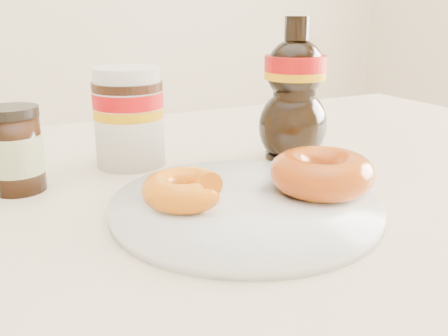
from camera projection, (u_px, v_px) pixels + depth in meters
name	position (u px, v px, depth m)	size (l,w,h in m)	color
dining_table	(202.00, 257.00, 0.61)	(1.40, 0.90, 0.75)	beige
plate	(245.00, 205.00, 0.53)	(0.29, 0.29, 0.01)	white
donut_bitten	(184.00, 189.00, 0.51)	(0.09, 0.09, 0.03)	#D95F0C
donut_whole	(322.00, 173.00, 0.55)	(0.11, 0.11, 0.04)	#8F3F09
nutella_jar	(129.00, 113.00, 0.67)	(0.09, 0.09, 0.13)	white
syrup_bottle	(294.00, 90.00, 0.70)	(0.10, 0.09, 0.20)	black
dark_jar	(15.00, 150.00, 0.58)	(0.06, 0.06, 0.10)	black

